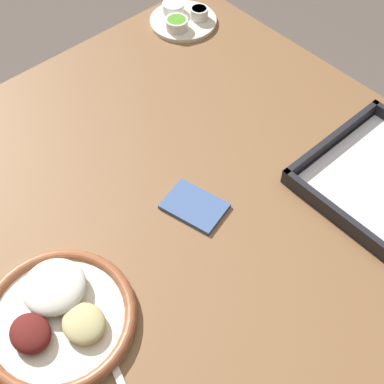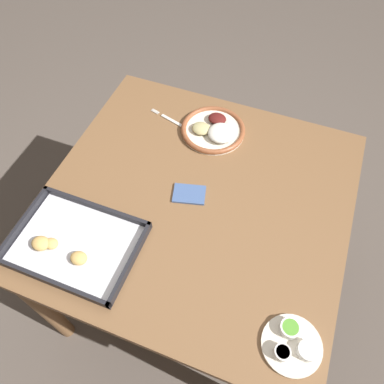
# 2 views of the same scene
# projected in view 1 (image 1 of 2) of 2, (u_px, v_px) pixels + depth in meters

# --- Properties ---
(ground_plane) EXTENTS (8.00, 8.00, 0.00)m
(ground_plane) POSITION_uv_depth(u_px,v_px,m) (189.00, 347.00, 1.59)
(ground_plane) COLOR #564C44
(dining_table) EXTENTS (1.03, 1.00, 0.75)m
(dining_table) POSITION_uv_depth(u_px,v_px,m) (187.00, 229.00, 1.09)
(dining_table) COLOR brown
(dining_table) RESTS_ON ground_plane
(dinner_plate) EXTENTS (0.25, 0.25, 0.05)m
(dinner_plate) POSITION_uv_depth(u_px,v_px,m) (58.00, 315.00, 0.84)
(dinner_plate) COLOR beige
(dinner_plate) RESTS_ON dining_table
(saucer_plate) EXTENTS (0.17, 0.17, 0.04)m
(saucer_plate) POSITION_uv_depth(u_px,v_px,m) (182.00, 18.00, 1.32)
(saucer_plate) COLOR beige
(saucer_plate) RESTS_ON dining_table
(napkin) EXTENTS (0.13, 0.10, 0.01)m
(napkin) POSITION_uv_depth(u_px,v_px,m) (194.00, 206.00, 0.98)
(napkin) COLOR #3F598C
(napkin) RESTS_ON dining_table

